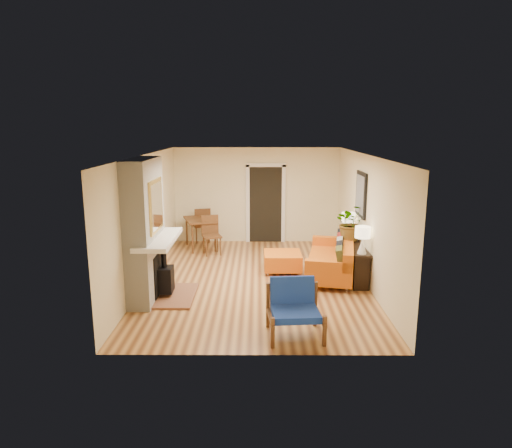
# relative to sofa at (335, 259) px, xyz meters

# --- Properties ---
(room_shell) EXTENTS (6.50, 6.50, 6.50)m
(room_shell) POSITION_rel_sofa_xyz_m (-1.08, 2.38, 0.87)
(room_shell) COLOR tan
(room_shell) RESTS_ON ground
(fireplace) EXTENTS (1.09, 1.68, 2.60)m
(fireplace) POSITION_rel_sofa_xyz_m (-3.69, -1.25, 0.87)
(fireplace) COLOR white
(fireplace) RESTS_ON ground
(sofa) EXTENTS (1.32, 2.30, 0.85)m
(sofa) POSITION_rel_sofa_xyz_m (0.00, 0.00, 0.00)
(sofa) COLOR silver
(sofa) RESTS_ON ground
(ottoman) EXTENTS (0.82, 0.82, 0.41)m
(ottoman) POSITION_rel_sofa_xyz_m (-1.10, 0.33, -0.13)
(ottoman) COLOR silver
(ottoman) RESTS_ON ground
(blue_chair) EXTENTS (0.88, 0.86, 0.85)m
(blue_chair) POSITION_rel_sofa_xyz_m (-1.09, -2.79, 0.09)
(blue_chair) COLOR brown
(blue_chair) RESTS_ON ground
(dining_table) EXTENTS (1.14, 1.84, 0.97)m
(dining_table) POSITION_rel_sofa_xyz_m (-3.08, 2.28, 0.26)
(dining_table) COLOR brown
(dining_table) RESTS_ON ground
(console_table) EXTENTS (0.34, 1.85, 0.72)m
(console_table) POSITION_rel_sofa_xyz_m (0.38, -0.07, 0.20)
(console_table) COLOR black
(console_table) RESTS_ON ground
(lamp_near) EXTENTS (0.30, 0.30, 0.54)m
(lamp_near) POSITION_rel_sofa_xyz_m (0.38, -0.81, 0.69)
(lamp_near) COLOR white
(lamp_near) RESTS_ON console_table
(lamp_far) EXTENTS (0.30, 0.30, 0.54)m
(lamp_far) POSITION_rel_sofa_xyz_m (0.38, 0.64, 0.69)
(lamp_far) COLOR white
(lamp_far) RESTS_ON console_table
(houseplant) EXTENTS (0.83, 0.76, 0.81)m
(houseplant) POSITION_rel_sofa_xyz_m (0.37, 0.24, 0.75)
(houseplant) COLOR #1E5919
(houseplant) RESTS_ON console_table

